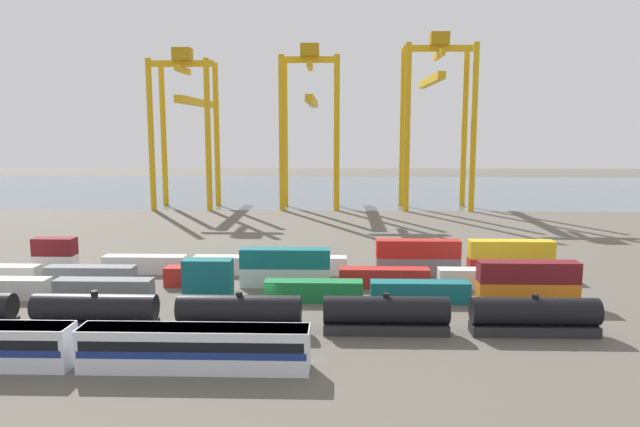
{
  "coord_description": "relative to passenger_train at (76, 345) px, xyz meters",
  "views": [
    {
      "loc": [
        8.86,
        -68.58,
        21.11
      ],
      "look_at": [
        6.03,
        25.83,
        7.48
      ],
      "focal_mm": 32.9,
      "sensor_mm": 36.0,
      "label": 1
    }
  ],
  "objects": [
    {
      "name": "shipping_container_6",
      "position": [
        46.4,
        21.16,
        -0.84
      ],
      "size": [
        12.1,
        2.44,
        2.6
      ],
      "primitive_type": "cube",
      "color": "orange",
      "rests_on": "ground_plane"
    },
    {
      "name": "shipping_container_9",
      "position": [
        -10.53,
        27.97,
        -0.84
      ],
      "size": [
        12.1,
        2.44,
        2.6
      ],
      "primitive_type": "cube",
      "color": "slate",
      "rests_on": "ground_plane"
    },
    {
      "name": "gantry_crane_west",
      "position": [
        -17.66,
        111.16,
        23.36
      ],
      "size": [
        16.41,
        40.76,
        42.13
      ],
      "color": "gold",
      "rests_on": "ground_plane"
    },
    {
      "name": "shipping_container_18",
      "position": [
        8.09,
        34.79,
        -0.84
      ],
      "size": [
        12.1,
        2.44,
        2.6
      ],
      "primitive_type": "cube",
      "color": "silver",
      "rests_on": "ground_plane"
    },
    {
      "name": "shipping_container_20",
      "position": [
        34.88,
        34.79,
        -0.84
      ],
      "size": [
        12.1,
        2.44,
        2.6
      ],
      "primitive_type": "cube",
      "color": "slate",
      "rests_on": "ground_plane"
    },
    {
      "name": "shipping_container_1",
      "position": [
        -5.96,
        21.16,
        -0.84
      ],
      "size": [
        12.1,
        2.44,
        2.6
      ],
      "primitive_type": "cube",
      "color": "slate",
      "rests_on": "ground_plane"
    },
    {
      "name": "shipping_container_2",
      "position": [
        7.13,
        21.16,
        -0.84
      ],
      "size": [
        6.04,
        2.44,
        2.6
      ],
      "primitive_type": "cube",
      "color": "#146066",
      "rests_on": "ground_plane"
    },
    {
      "name": "shipping_container_15",
      "position": [
        -18.69,
        34.79,
        -0.84
      ],
      "size": [
        6.04,
        2.44,
        2.6
      ],
      "primitive_type": "cube",
      "color": "silver",
      "rests_on": "ground_plane"
    },
    {
      "name": "shipping_container_12",
      "position": [
        16.13,
        27.97,
        1.76
      ],
      "size": [
        12.1,
        2.44,
        2.6
      ],
      "primitive_type": "cube",
      "color": "#146066",
      "rests_on": "shipping_container_11"
    },
    {
      "name": "shipping_container_22",
      "position": [
        48.27,
        34.79,
        -0.84
      ],
      "size": [
        12.1,
        2.44,
        2.6
      ],
      "primitive_type": "cube",
      "color": "#AD211C",
      "rests_on": "ground_plane"
    },
    {
      "name": "shipping_container_5",
      "position": [
        33.31,
        21.16,
        -0.84
      ],
      "size": [
        12.1,
        2.44,
        2.6
      ],
      "primitive_type": "cube",
      "color": "#146066",
      "rests_on": "ground_plane"
    },
    {
      "name": "shipping_container_3",
      "position": [
        7.13,
        21.16,
        1.76
      ],
      "size": [
        6.04,
        2.44,
        2.6
      ],
      "primitive_type": "cube",
      "color": "#146066",
      "rests_on": "shipping_container_2"
    },
    {
      "name": "shipping_container_19",
      "position": [
        21.48,
        34.79,
        -0.84
      ],
      "size": [
        6.04,
        2.44,
        2.6
      ],
      "primitive_type": "cube",
      "color": "silver",
      "rests_on": "ground_plane"
    },
    {
      "name": "shipping_container_21",
      "position": [
        34.88,
        34.79,
        1.76
      ],
      "size": [
        12.1,
        2.44,
        2.6
      ],
      "primitive_type": "cube",
      "color": "#AD211C",
      "rests_on": "shipping_container_20"
    },
    {
      "name": "shipping_container_17",
      "position": [
        -5.3,
        34.79,
        -0.84
      ],
      "size": [
        12.1,
        2.44,
        2.6
      ],
      "primitive_type": "cube",
      "color": "silver",
      "rests_on": "ground_plane"
    },
    {
      "name": "harbour_water",
      "position": [
        14.27,
        157.8,
        -2.14
      ],
      "size": [
        400.0,
        110.0,
        0.01
      ],
      "primitive_type": "cube",
      "color": "slate",
      "rests_on": "ground_plane"
    },
    {
      "name": "ground_plane",
      "position": [
        14.27,
        59.54,
        -2.14
      ],
      "size": [
        420.0,
        420.0,
        0.0
      ],
      "primitive_type": "plane",
      "color": "#5B564C"
    },
    {
      "name": "shipping_container_23",
      "position": [
        48.27,
        34.79,
        1.76
      ],
      "size": [
        12.1,
        2.44,
        2.6
      ],
      "primitive_type": "cube",
      "color": "gold",
      "rests_on": "shipping_container_22"
    },
    {
      "name": "shipping_container_0",
      "position": [
        -19.05,
        21.16,
        -0.84
      ],
      "size": [
        12.1,
        2.44,
        2.6
      ],
      "primitive_type": "cube",
      "color": "silver",
      "rests_on": "ground_plane"
    },
    {
      "name": "shipping_container_11",
      "position": [
        16.13,
        27.97,
        -0.84
      ],
      "size": [
        12.1,
        2.44,
        2.6
      ],
      "primitive_type": "cube",
      "color": "silver",
      "rests_on": "ground_plane"
    },
    {
      "name": "shipping_container_14",
      "position": [
        42.79,
        27.97,
        -0.84
      ],
      "size": [
        12.1,
        2.44,
        2.6
      ],
      "primitive_type": "cube",
      "color": "silver",
      "rests_on": "ground_plane"
    },
    {
      "name": "passenger_train",
      "position": [
        0.0,
        0.0,
        0.0
      ],
      "size": [
        41.52,
        3.14,
        3.9
      ],
      "color": "silver",
      "rests_on": "ground_plane"
    },
    {
      "name": "freight_tank_row",
      "position": [
        12.91,
        9.94,
        -0.14
      ],
      "size": [
        74.24,
        2.81,
        4.27
      ],
      "color": "#232326",
      "rests_on": "ground_plane"
    },
    {
      "name": "shipping_container_13",
      "position": [
        29.46,
        27.97,
        -0.84
      ],
      "size": [
        12.1,
        2.44,
        2.6
      ],
      "primitive_type": "cube",
      "color": "#AD211C",
      "rests_on": "ground_plane"
    },
    {
      "name": "shipping_container_10",
      "position": [
        2.8,
        27.97,
        -0.84
      ],
      "size": [
        6.04,
        2.44,
        2.6
      ],
      "primitive_type": "cube",
      "color": "#AD211C",
      "rests_on": "ground_plane"
    },
    {
      "name": "gantry_crane_central",
      "position": [
        15.79,
        111.22,
        23.67
      ],
      "size": [
        15.76,
        41.09,
        43.02
      ],
      "color": "gold",
      "rests_on": "ground_plane"
    },
    {
      "name": "shipping_container_4",
      "position": [
        20.22,
        21.16,
        -0.84
      ],
      "size": [
        12.1,
        2.44,
        2.6
      ],
      "primitive_type": "cube",
      "color": "#197538",
      "rests_on": "ground_plane"
    },
    {
      "name": "shipping_container_16",
      "position": [
        -18.69,
        34.79,
        1.76
      ],
      "size": [
        6.04,
        2.44,
        2.6
      ],
      "primitive_type": "cube",
      "color": "maroon",
      "rests_on": "shipping_container_15"
    },
    {
      "name": "shipping_container_7",
      "position": [
        46.4,
        21.16,
        1.76
      ],
      "size": [
        12.1,
        2.44,
        2.6
      ],
      "primitive_type": "cube",
      "color": "maroon",
      "rests_on": "shipping_container_6"
    },
    {
      "name": "gantry_crane_east",
      "position": [
        49.25,
        110.28,
        26.08
      ],
      "size": [
        18.4,
        36.72,
        45.77
      ],
      "color": "gold",
      "rests_on": "ground_plane"
    }
  ]
}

